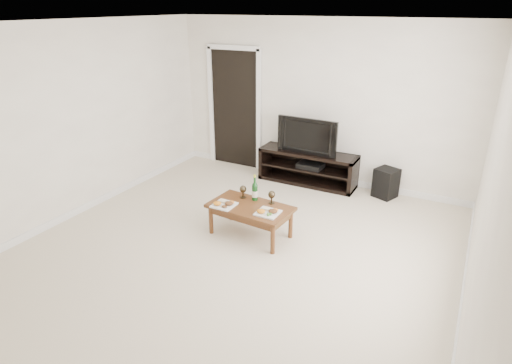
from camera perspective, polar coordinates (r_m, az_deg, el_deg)
The scene contains 14 objects.
floor at distance 5.19m, azimuth -3.26°, elevation -9.66°, with size 5.50×5.50×0.00m, color beige.
back_wall at distance 7.05m, azimuth 8.36°, elevation 10.40°, with size 5.00×0.04×2.60m, color white.
ceiling at distance 4.39m, azimuth -4.06°, elevation 20.62°, with size 5.00×5.50×0.04m, color white.
doorway at distance 7.73m, azimuth -2.84°, elevation 9.60°, with size 0.90×0.02×2.05m, color black.
media_console at distance 7.10m, azimuth 6.89°, elevation 1.93°, with size 1.61×0.45×0.55m, color black.
television at distance 6.93m, azimuth 7.11°, elevation 6.29°, with size 1.00×0.13×0.57m, color black.
av_receiver at distance 7.06m, azimuth 7.28°, elevation 2.22°, with size 0.40×0.30×0.08m, color black.
subwoofer at distance 6.86m, azimuth 16.93°, elevation -0.12°, with size 0.30×0.30×0.46m, color black.
coffee_table at distance 5.49m, azimuth -0.75°, elevation -5.18°, with size 1.05×0.57×0.42m, color brown.
plate_left at distance 5.40m, azimuth -4.29°, elevation -2.84°, with size 0.27×0.27×0.07m, color white.
plate_right at distance 5.19m, azimuth 1.58°, elevation -3.89°, with size 0.27×0.27×0.07m, color white.
wine_bottle at distance 5.48m, azimuth -0.16°, elevation -0.74°, with size 0.07×0.07×0.35m, color #103D15.
goblet_left at distance 5.58m, azimuth -1.74°, elevation -1.30°, with size 0.09×0.09×0.17m, color #3B3120, non-canonical shape.
goblet_right at distance 5.43m, azimuth 2.09°, elevation -2.03°, with size 0.09×0.09×0.17m, color #3B3120, non-canonical shape.
Camera 1 is at (2.31, -3.73, 2.78)m, focal length 30.00 mm.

